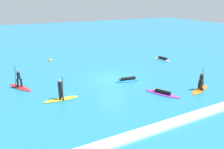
{
  "coord_description": "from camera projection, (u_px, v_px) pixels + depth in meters",
  "views": [
    {
      "loc": [
        -10.22,
        -19.49,
        8.13
      ],
      "look_at": [
        0.0,
        0.0,
        0.5
      ],
      "focal_mm": 35.32,
      "sensor_mm": 36.0,
      "label": 1
    }
  ],
  "objects": [
    {
      "name": "surfer_on_red_board",
      "position": [
        20.0,
        84.0,
        20.99
      ],
      "size": [
        2.09,
        3.1,
        2.28
      ],
      "rotation": [
        0.0,
        0.0,
        2.06
      ],
      "color": "red",
      "rests_on": "ground_plane"
    },
    {
      "name": "surfer_on_yellow_board",
      "position": [
        61.0,
        94.0,
        18.5
      ],
      "size": [
        2.95,
        0.9,
        2.21
      ],
      "rotation": [
        0.0,
        0.0,
        6.23
      ],
      "color": "yellow",
      "rests_on": "ground_plane"
    },
    {
      "name": "surfer_on_purple_board",
      "position": [
        162.0,
        93.0,
        19.7
      ],
      "size": [
        2.15,
        3.21,
        0.41
      ],
      "rotation": [
        0.0,
        0.0,
        2.05
      ],
      "color": "purple",
      "rests_on": "ground_plane"
    },
    {
      "name": "surfer_on_blue_board",
      "position": [
        128.0,
        79.0,
        22.88
      ],
      "size": [
        2.74,
        1.13,
        0.42
      ],
      "rotation": [
        0.0,
        0.0,
        2.98
      ],
      "color": "#1E8CD1",
      "rests_on": "ground_plane"
    },
    {
      "name": "marker_buoy",
      "position": [
        50.0,
        60.0,
        30.1
      ],
      "size": [
        0.43,
        0.43,
        1.09
      ],
      "color": "yellow",
      "rests_on": "ground_plane"
    },
    {
      "name": "surfer_on_white_board",
      "position": [
        163.0,
        58.0,
        30.81
      ],
      "size": [
        1.11,
        2.87,
        0.41
      ],
      "rotation": [
        0.0,
        0.0,
        1.77
      ],
      "color": "white",
      "rests_on": "ground_plane"
    },
    {
      "name": "ground_plane",
      "position": [
        112.0,
        79.0,
        23.46
      ],
      "size": [
        120.0,
        120.0,
        0.0
      ],
      "primitive_type": "plane",
      "color": "teal",
      "rests_on": "ground"
    },
    {
      "name": "wave_crest",
      "position": [
        178.0,
        121.0,
        15.2
      ],
      "size": [
        16.4,
        0.9,
        0.18
      ],
      "primitive_type": "cube",
      "color": "white",
      "rests_on": "ground_plane"
    },
    {
      "name": "surfer_on_orange_board",
      "position": [
        200.0,
        86.0,
        20.5
      ],
      "size": [
        3.12,
        1.8,
        2.22
      ],
      "rotation": [
        0.0,
        0.0,
        3.51
      ],
      "color": "orange",
      "rests_on": "ground_plane"
    }
  ]
}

